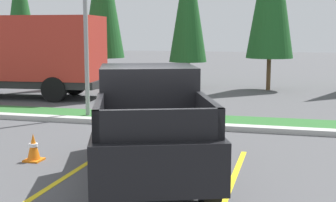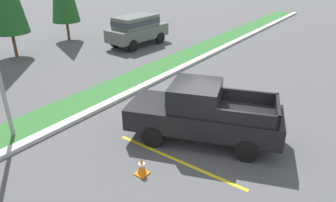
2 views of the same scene
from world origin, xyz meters
name	(u,v)px [view 2 (image 2 of 2)]	position (x,y,z in m)	size (l,w,h in m)	color
ground_plane	(208,142)	(0.00, 0.00, 0.00)	(120.00, 120.00, 0.00)	#4C4C4F
parking_line_near	(178,160)	(-1.55, 0.25, 0.00)	(0.12, 4.80, 0.01)	yellow
parking_line_far	(222,122)	(1.55, 0.25, 0.00)	(0.12, 4.80, 0.01)	yellow
curb_strip	(108,103)	(0.00, 5.00, 0.07)	(56.00, 0.40, 0.15)	#B2B2AD
grass_median	(91,98)	(0.00, 6.10, 0.03)	(56.00, 1.80, 0.06)	#2D662D
pickup_truck_main	(202,113)	(-0.01, 0.30, 1.04)	(3.61, 5.55, 2.10)	black
suv_distant	(137,28)	(8.07, 10.33, 1.24)	(4.70, 2.16, 2.10)	black
traffic_cone	(142,166)	(-2.73, 0.74, 0.29)	(0.36, 0.36, 0.60)	orange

